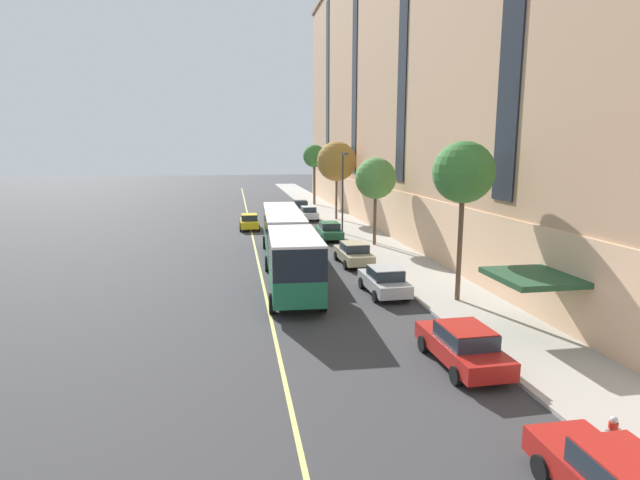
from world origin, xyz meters
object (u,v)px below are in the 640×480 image
at_px(parked_car_green_6, 329,231).
at_px(street_tree_mid_block, 376,179).
at_px(parked_car_red_1, 463,345).
at_px(street_lamp, 343,185).
at_px(taxi_cab, 249,222).
at_px(parked_car_white_2, 308,213).
at_px(parked_car_champagne_0, 354,253).
at_px(street_tree_far_downtown, 314,157).
at_px(parked_car_silver_4, 384,281).
at_px(parked_car_black_3, 300,207).
at_px(fire_hydrant, 613,429).
at_px(street_tree_near_corner, 463,173).
at_px(street_tree_far_uptown, 337,161).
at_px(city_bus, 286,240).

xyz_separation_m(parked_car_green_6, street_tree_mid_block, (3.07, -3.77, 4.75)).
distance_m(parked_car_red_1, street_lamp, 28.95).
height_order(taxi_cab, street_tree_mid_block, street_tree_mid_block).
bearing_deg(parked_car_green_6, street_lamp, 49.84).
bearing_deg(street_tree_mid_block, street_lamp, 103.75).
distance_m(parked_car_white_2, taxi_cab, 8.96).
xyz_separation_m(parked_car_champagne_0, street_tree_far_downtown, (3.24, 37.38, 6.12)).
xyz_separation_m(parked_car_silver_4, street_tree_mid_block, (3.31, 13.58, 4.75)).
distance_m(parked_car_black_3, street_lamp, 17.81).
distance_m(taxi_cab, fire_hydrant, 39.80).
relative_size(parked_car_black_3, taxi_cab, 1.01).
relative_size(parked_car_white_2, fire_hydrant, 6.10).
bearing_deg(taxi_cab, street_lamp, -29.89).
relative_size(parked_car_champagne_0, street_lamp, 0.63).
distance_m(parked_car_red_1, parked_car_silver_4, 9.32).
bearing_deg(street_tree_near_corner, parked_car_green_6, 98.99).
xyz_separation_m(parked_car_black_3, fire_hydrant, (1.58, -51.36, -0.29)).
bearing_deg(parked_car_champagne_0, parked_car_white_2, 89.60).
bearing_deg(street_tree_near_corner, street_tree_far_uptown, 90.00).
height_order(street_tree_near_corner, street_tree_far_downtown, street_tree_far_downtown).
distance_m(taxi_cab, street_tree_far_downtown, 23.69).
height_order(city_bus, parked_car_red_1, city_bus).
bearing_deg(street_tree_far_downtown, parked_car_champagne_0, -94.95).
bearing_deg(fire_hydrant, street_tree_near_corner, 83.25).
bearing_deg(parked_car_black_3, parked_car_green_6, -89.95).
bearing_deg(fire_hydrant, street_tree_far_uptown, 88.04).
xyz_separation_m(parked_car_champagne_0, street_tree_mid_block, (3.24, 6.14, 4.75)).
relative_size(street_lamp, fire_hydrant, 10.36).
relative_size(street_tree_near_corner, street_tree_far_uptown, 0.94).
bearing_deg(street_lamp, street_tree_far_downtown, 86.85).
height_order(city_bus, street_tree_near_corner, street_tree_near_corner).
height_order(parked_car_white_2, street_tree_near_corner, street_tree_near_corner).
bearing_deg(parked_car_white_2, taxi_cab, -139.06).
bearing_deg(parked_car_black_3, parked_car_white_2, -89.97).
bearing_deg(street_tree_far_uptown, parked_car_champagne_0, -98.46).
bearing_deg(street_tree_far_uptown, parked_car_white_2, 164.78).
bearing_deg(street_lamp, street_tree_far_uptown, 81.92).
distance_m(parked_car_champagne_0, fire_hydrant, 22.26).
height_order(parked_car_red_1, street_tree_near_corner, street_tree_near_corner).
relative_size(taxi_cab, street_lamp, 0.57).
xyz_separation_m(street_tree_mid_block, fire_hydrant, (-1.50, -28.32, -5.04)).
relative_size(street_tree_mid_block, fire_hydrant, 9.81).
bearing_deg(street_tree_far_uptown, fire_hydrant, -91.96).
bearing_deg(street_tree_far_uptown, taxi_cab, -152.93).
bearing_deg(taxi_cab, parked_car_white_2, 40.94).
bearing_deg(parked_car_champagne_0, parked_car_black_3, 89.70).
relative_size(city_bus, street_tree_near_corner, 2.45).
bearing_deg(taxi_cab, parked_car_black_3, 61.47).
bearing_deg(parked_car_silver_4, parked_car_green_6, 89.19).
bearing_deg(parked_car_champagne_0, street_tree_mid_block, 62.18).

